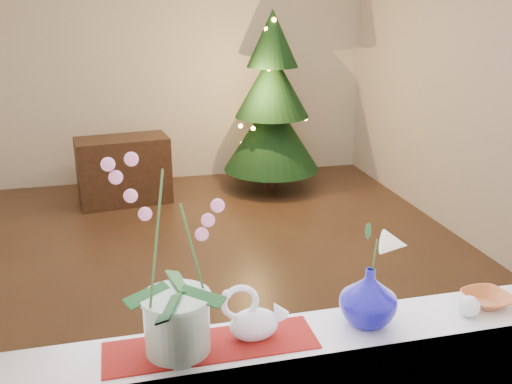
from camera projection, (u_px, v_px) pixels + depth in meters
ground at (211, 270)px, 4.43m from camera, size 5.00×5.00×0.00m
wall_back at (170, 61)px, 6.29m from camera, size 4.50×0.10×2.70m
wall_front at (341, 229)px, 1.70m from camera, size 4.50×0.10×2.70m
wall_right at (487, 85)px, 4.51m from camera, size 0.10×5.00×2.70m
windowsill at (320, 336)px, 1.97m from camera, size 2.20×0.26×0.04m
window_frame at (343, 111)px, 1.62m from camera, size 2.22×0.06×1.60m
runner at (211, 345)px, 1.87m from camera, size 0.70×0.20×0.01m
orchid_pot at (174, 258)px, 1.74m from camera, size 0.30×0.30×0.67m
swan at (254, 313)px, 1.88m from camera, size 0.25×0.15×0.19m
blue_vase at (369, 293)px, 1.97m from camera, size 0.31×0.31×0.24m
lily at (373, 236)px, 1.90m from camera, size 0.13×0.08×0.18m
paperweight at (469, 306)px, 2.04m from camera, size 0.08×0.08×0.08m
amber_dish at (487, 300)px, 2.12m from camera, size 0.16×0.16×0.04m
xmas_tree at (272, 102)px, 6.06m from camera, size 1.32×1.32×1.91m
side_table at (124, 170)px, 5.81m from camera, size 0.96×0.56×0.68m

